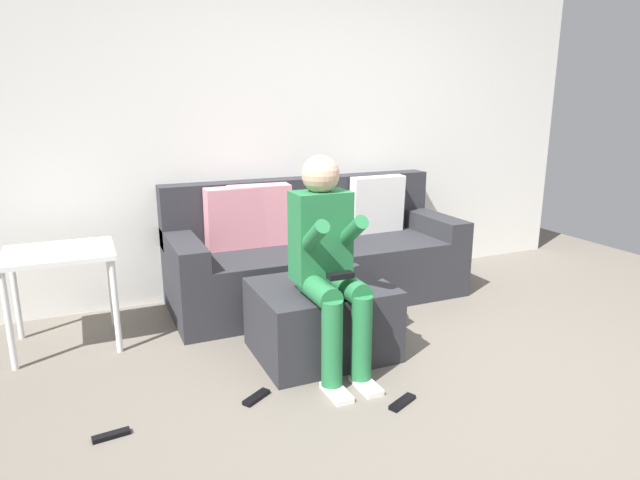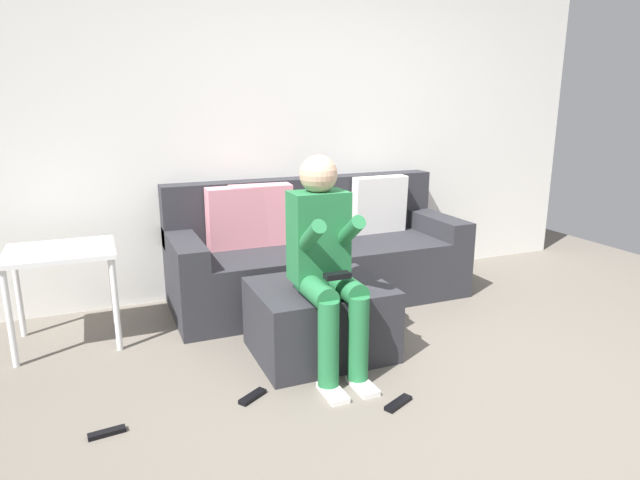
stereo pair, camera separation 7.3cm
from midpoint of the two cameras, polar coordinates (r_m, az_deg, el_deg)
The scene contains 9 objects.
ground_plane at distance 2.97m, azimuth 17.60°, elevation -16.62°, with size 6.53×6.53×0.00m, color #6B6359.
wall_back at distance 4.48m, azimuth -0.05°, elevation 12.04°, with size 5.02×0.10×2.62m, color silver.
couch_sectional at distance 4.20m, azimuth -0.04°, elevation -1.54°, with size 2.21×0.84×0.90m.
ottoman at distance 3.32m, azimuth 0.63°, elevation -8.26°, with size 0.79×0.64×0.43m, color #2D2D33.
person_seated at distance 2.99m, azimuth 1.27°, elevation -1.69°, with size 0.32×0.62×1.21m.
side_table at distance 3.69m, azimuth -24.88°, elevation -2.19°, with size 0.63×0.52×0.62m.
remote_near_ottoman at distance 2.91m, azimuth 8.91°, elevation -16.47°, with size 0.18×0.05×0.02m, color black.
remote_by_storage_bin at distance 2.95m, azimuth -6.32°, elevation -15.93°, with size 0.17×0.05×0.02m, color black.
remote_under_side_table at distance 2.83m, azimuth -20.63°, elevation -18.31°, with size 0.17×0.04×0.02m, color black.
Camera 2 is at (-1.69, -1.91, 1.50)m, focal length 30.67 mm.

